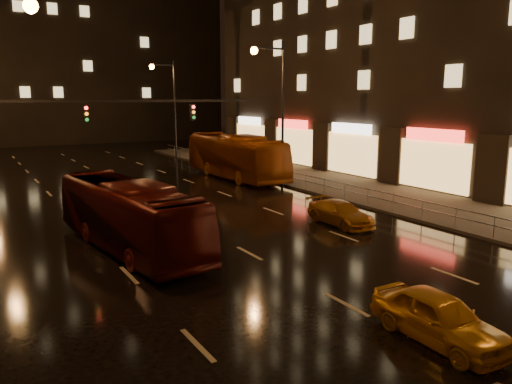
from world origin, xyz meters
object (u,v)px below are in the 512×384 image
(bus_curb, at_px, (235,156))
(taxi_far, at_px, (340,213))
(taxi_near, at_px, (439,317))
(bus_red, at_px, (128,215))

(bus_curb, height_order, taxi_far, bus_curb)
(taxi_near, bearing_deg, bus_curb, 74.08)
(bus_curb, bearing_deg, bus_red, -130.45)
(bus_red, relative_size, taxi_far, 2.58)
(taxi_near, bearing_deg, taxi_far, 63.20)
(bus_red, height_order, bus_curb, bus_curb)
(bus_red, height_order, taxi_far, bus_red)
(bus_curb, xyz_separation_m, taxi_near, (-8.32, -26.57, -1.06))
(bus_red, bearing_deg, taxi_far, -14.01)
(bus_curb, relative_size, taxi_far, 3.06)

